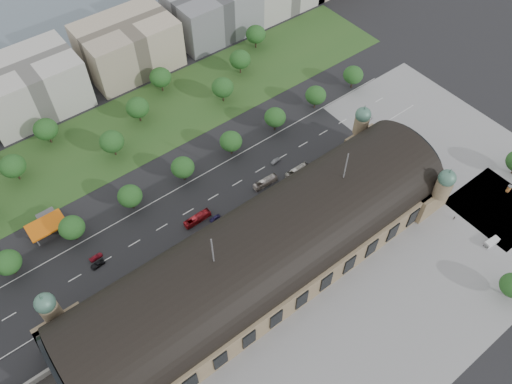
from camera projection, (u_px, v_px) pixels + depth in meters
ground at (264, 268)px, 180.48m from camera, size 900.00×900.00×0.00m
station at (264, 253)px, 172.44m from camera, size 150.00×48.40×44.30m
plaza_south at (371, 345)px, 162.59m from camera, size 190.00×48.00×0.12m
plaza_east at (447, 143)px, 219.78m from camera, size 56.00×100.00×0.12m
road_slab at (162, 227)px, 191.59m from camera, size 260.00×26.00×0.10m
grass_belt at (107, 140)px, 220.62m from camera, size 300.00×45.00×0.10m
petrol_station at (47, 221)px, 189.80m from camera, size 14.00×13.00×5.05m
office_3 at (30, 86)px, 225.25m from camera, size 45.00×32.00×24.00m
office_4 at (128, 46)px, 244.33m from camera, size 45.00×32.00×24.00m
office_5 at (212, 11)px, 263.41m from camera, size 45.00×32.00×24.00m
tree_row_2 at (8, 262)px, 173.34m from camera, size 9.60×9.60×11.52m
tree_row_3 at (72, 228)px, 182.50m from camera, size 9.60×9.60×11.52m
tree_row_4 at (130, 196)px, 191.66m from camera, size 9.60×9.60×11.52m
tree_row_5 at (183, 167)px, 200.81m from camera, size 9.60×9.60×11.52m
tree_row_6 at (231, 141)px, 209.97m from camera, size 9.60×9.60×11.52m
tree_row_7 at (275, 117)px, 219.13m from camera, size 9.60×9.60×11.52m
tree_row_8 at (316, 95)px, 228.29m from camera, size 9.60×9.60×11.52m
tree_row_9 at (353, 75)px, 237.44m from camera, size 9.60×9.60×11.52m
tree_belt_4 at (13, 166)px, 200.44m from camera, size 10.40×10.40×12.48m
tree_belt_5 at (46, 129)px, 213.61m from camera, size 10.40×10.40×12.48m
tree_belt_6 at (112, 141)px, 209.02m from camera, size 10.40×10.40×12.48m
tree_belt_7 at (137, 107)px, 222.19m from camera, size 10.40×10.40×12.48m
tree_belt_8 at (160, 77)px, 235.36m from camera, size 10.40×10.40×12.48m
tree_belt_9 at (223, 87)px, 230.77m from camera, size 10.40×10.40×12.48m
tree_belt_10 at (240, 59)px, 243.94m from camera, size 10.40×10.40×12.48m
tree_belt_11 at (256, 34)px, 257.11m from camera, size 10.40×10.40×12.48m
traffic_car_2 at (98, 264)px, 180.54m from camera, size 5.46×2.89×1.46m
traffic_car_3 at (96, 257)px, 182.43m from camera, size 5.09×2.36×1.44m
traffic_car_4 at (215, 218)px, 193.33m from camera, size 4.59×1.90×1.55m
traffic_car_5 at (276, 161)px, 211.98m from camera, size 4.85×2.26×1.54m
traffic_car_6 at (368, 119)px, 228.39m from camera, size 4.93×2.66×1.31m
parked_car_0 at (62, 333)px, 164.22m from camera, size 4.66×4.20×1.54m
parked_car_1 at (113, 290)px, 174.16m from camera, size 5.81×5.15×1.49m
parked_car_2 at (56, 325)px, 166.03m from camera, size 5.47×3.79×1.47m
parked_car_3 at (144, 271)px, 178.77m from camera, size 4.78×3.76×1.52m
parked_car_4 at (149, 273)px, 178.27m from camera, size 4.59×3.15×1.43m
parked_car_5 at (113, 290)px, 174.04m from camera, size 5.95×5.05×1.52m
parked_car_6 at (143, 283)px, 175.86m from camera, size 4.78×3.23×1.29m
bus_west at (197, 219)px, 192.19m from camera, size 11.42×2.90×3.17m
bus_mid at (266, 182)px, 203.67m from camera, size 11.15×2.98×3.08m
bus_east at (297, 171)px, 207.42m from camera, size 11.19×2.65×3.12m
van_south at (491, 243)px, 185.78m from camera, size 6.04×2.92×2.53m
advertising_column at (509, 189)px, 201.17m from camera, size 1.81×1.81×3.44m
pedestrian_2 at (454, 218)px, 193.19m from camera, size 0.58×0.92×1.81m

